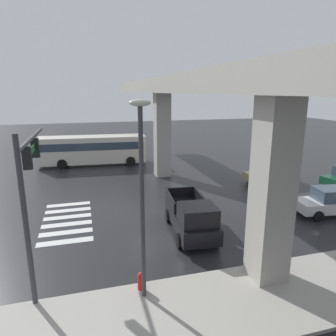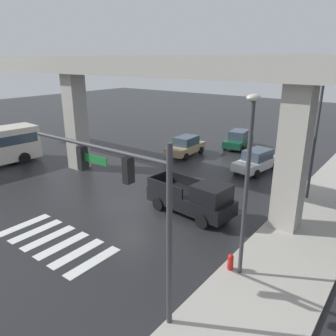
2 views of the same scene
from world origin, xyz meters
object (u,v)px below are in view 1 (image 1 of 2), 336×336
(traffic_signal_mast, at_px, (30,176))
(pickup_truck, at_px, (192,217))
(fire_hydrant, at_px, (141,282))
(sedan_white, at_px, (331,202))
(sedan_tan, at_px, (271,173))
(street_lamp_near_corner, at_px, (142,181))
(city_bus, at_px, (93,148))

(traffic_signal_mast, bearing_deg, pickup_truck, 106.00)
(traffic_signal_mast, relative_size, fire_hydrant, 7.64)
(sedan_white, height_order, fire_hydrant, sedan_white)
(sedan_white, height_order, traffic_signal_mast, traffic_signal_mast)
(sedan_tan, xyz_separation_m, street_lamp_near_corner, (11.67, -13.11, 3.70))
(sedan_white, bearing_deg, fire_hydrant, -71.21)
(street_lamp_near_corner, bearing_deg, sedan_tan, 131.68)
(street_lamp_near_corner, bearing_deg, city_bus, -177.80)
(pickup_truck, bearing_deg, city_bus, -166.46)
(sedan_white, distance_m, traffic_signal_mast, 17.11)
(sedan_tan, xyz_separation_m, fire_hydrant, (11.27, -13.15, -0.42))
(street_lamp_near_corner, bearing_deg, fire_hydrant, -173.32)
(pickup_truck, xyz_separation_m, sedan_tan, (-7.20, 9.64, -0.14))
(pickup_truck, distance_m, fire_hydrant, 5.40)
(pickup_truck, relative_size, sedan_white, 1.17)
(sedan_white, height_order, street_lamp_near_corner, street_lamp_near_corner)
(pickup_truck, bearing_deg, fire_hydrant, -40.81)
(pickup_truck, distance_m, sedan_white, 9.29)
(city_bus, distance_m, sedan_tan, 17.66)
(city_bus, xyz_separation_m, sedan_white, (17.68, 13.61, -0.87))
(city_bus, relative_size, sedan_tan, 2.50)
(fire_hydrant, bearing_deg, sedan_white, 108.79)
(traffic_signal_mast, relative_size, street_lamp_near_corner, 0.90)
(pickup_truck, distance_m, street_lamp_near_corner, 6.69)
(city_bus, distance_m, fire_hydrant, 22.09)
(city_bus, relative_size, sedan_white, 2.43)
(fire_hydrant, bearing_deg, pickup_truck, 139.19)
(pickup_truck, relative_size, fire_hydrant, 6.19)
(city_bus, bearing_deg, fire_hydrant, 2.12)
(sedan_white, distance_m, street_lamp_near_corner, 14.11)
(pickup_truck, relative_size, traffic_signal_mast, 0.81)
(city_bus, xyz_separation_m, sedan_tan, (10.77, 13.97, -0.87))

